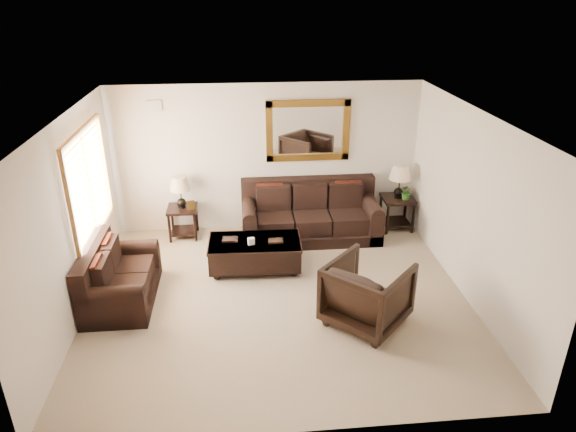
{
  "coord_description": "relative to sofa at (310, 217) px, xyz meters",
  "views": [
    {
      "loc": [
        -0.48,
        -6.38,
        4.24
      ],
      "look_at": [
        0.2,
        0.6,
        1.05
      ],
      "focal_mm": 32.0,
      "sensor_mm": 36.0,
      "label": 1
    }
  ],
  "objects": [
    {
      "name": "air_vent",
      "position": [
        -2.64,
        0.46,
        1.99
      ],
      "size": [
        0.25,
        0.02,
        0.18
      ],
      "primitive_type": "cube",
      "color": "#999999",
      "rests_on": "room"
    },
    {
      "name": "window",
      "position": [
        -3.43,
        -1.12,
        1.19
      ],
      "size": [
        0.07,
        1.96,
        1.66
      ],
      "color": "white",
      "rests_on": "room"
    },
    {
      "name": "potted_plant",
      "position": [
        1.79,
        0.05,
        0.37
      ],
      "size": [
        0.32,
        0.34,
        0.23
      ],
      "primitive_type": "imported",
      "rotation": [
        0.0,
        0.0,
        -0.21
      ],
      "color": "#28531C",
      "rests_on": "end_table_right"
    },
    {
      "name": "sofa",
      "position": [
        0.0,
        0.0,
        0.0
      ],
      "size": [
        2.46,
        1.06,
        1.0
      ],
      "color": "black",
      "rests_on": "room"
    },
    {
      "name": "room",
      "position": [
        -0.74,
        -2.02,
        0.99
      ],
      "size": [
        5.51,
        5.01,
        2.71
      ],
      "color": "gray",
      "rests_on": "ground"
    },
    {
      "name": "end_table_left",
      "position": [
        -2.29,
        0.18,
        0.39
      ],
      "size": [
        0.53,
        0.53,
        1.16
      ],
      "color": "black",
      "rests_on": "room"
    },
    {
      "name": "coffee_table",
      "position": [
        -1.05,
        -1.11,
        -0.05
      ],
      "size": [
        1.49,
        0.83,
        0.62
      ],
      "rotation": [
        0.0,
        0.0,
        -0.03
      ],
      "color": "black",
      "rests_on": "room"
    },
    {
      "name": "armchair",
      "position": [
        0.4,
        -2.71,
        0.13
      ],
      "size": [
        1.33,
        1.32,
        1.0
      ],
      "primitive_type": "imported",
      "rotation": [
        0.0,
        0.0,
        2.38
      ],
      "color": "black",
      "rests_on": "floor"
    },
    {
      "name": "mirror",
      "position": [
        -0.0,
        0.45,
        1.49
      ],
      "size": [
        1.5,
        0.06,
        1.1
      ],
      "color": "#532810",
      "rests_on": "room"
    },
    {
      "name": "end_table_right",
      "position": [
        1.66,
        0.16,
        0.45
      ],
      "size": [
        0.57,
        0.57,
        1.25
      ],
      "color": "black",
      "rests_on": "room"
    },
    {
      "name": "loveseat",
      "position": [
        -3.06,
        -1.82,
        -0.04
      ],
      "size": [
        0.92,
        1.55,
        0.87
      ],
      "rotation": [
        0.0,
        0.0,
        1.57
      ],
      "color": "black",
      "rests_on": "room"
    }
  ]
}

